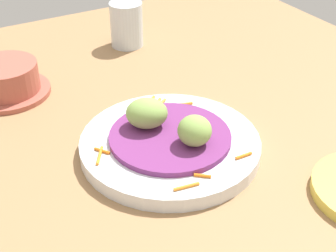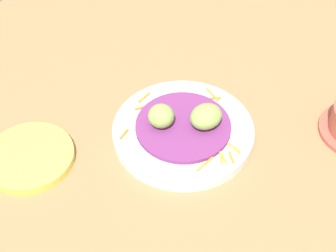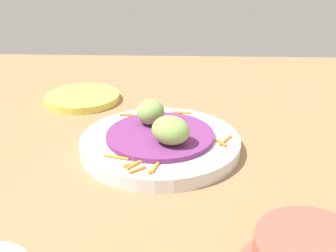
{
  "view_description": "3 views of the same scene",
  "coord_description": "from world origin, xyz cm",
  "px_view_note": "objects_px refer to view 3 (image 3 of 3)",
  "views": [
    {
      "loc": [
        45.87,
        -23.59,
        41.75
      ],
      "look_at": [
        -0.43,
        2.84,
        6.27
      ],
      "focal_mm": 52.99,
      "sensor_mm": 36.0,
      "label": 1
    },
    {
      "loc": [
        -25.64,
        55.82,
        65.72
      ],
      "look_at": [
        1.29,
        5.19,
        5.3
      ],
      "focal_mm": 53.76,
      "sensor_mm": 36.0,
      "label": 2
    },
    {
      "loc": [
        -54.05,
        -0.41,
        30.38
      ],
      "look_at": [
        1.25,
        1.72,
        5.05
      ],
      "focal_mm": 42.52,
      "sensor_mm": 36.0,
      "label": 3
    }
  ],
  "objects_px": {
    "main_plate": "(158,143)",
    "guac_scoop_left": "(168,130)",
    "side_plate_small": "(80,98)",
    "guac_scoop_center": "(148,112)"
  },
  "relations": [
    {
      "from": "main_plate",
      "to": "guac_scoop_center",
      "type": "height_order",
      "value": "guac_scoop_center"
    },
    {
      "from": "main_plate",
      "to": "guac_scoop_left",
      "type": "distance_m",
      "value": 0.05
    },
    {
      "from": "guac_scoop_center",
      "to": "side_plate_small",
      "type": "distance_m",
      "value": 0.23
    },
    {
      "from": "main_plate",
      "to": "side_plate_small",
      "type": "xyz_separation_m",
      "value": [
        0.2,
        0.17,
        -0.0
      ]
    },
    {
      "from": "main_plate",
      "to": "guac_scoop_center",
      "type": "relative_size",
      "value": 5.49
    },
    {
      "from": "main_plate",
      "to": "side_plate_small",
      "type": "bearing_deg",
      "value": 40.03
    },
    {
      "from": "side_plate_small",
      "to": "guac_scoop_left",
      "type": "bearing_deg",
      "value": -141.61
    },
    {
      "from": "guac_scoop_left",
      "to": "main_plate",
      "type": "bearing_deg",
      "value": 26.88
    },
    {
      "from": "main_plate",
      "to": "guac_scoop_left",
      "type": "height_order",
      "value": "guac_scoop_left"
    },
    {
      "from": "main_plate",
      "to": "side_plate_small",
      "type": "distance_m",
      "value": 0.26
    }
  ]
}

